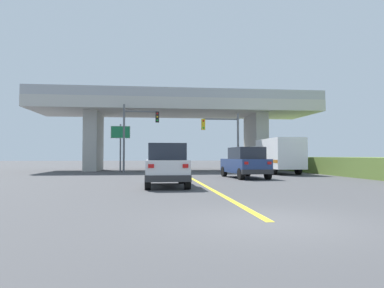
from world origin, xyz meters
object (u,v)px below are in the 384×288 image
object	(u,v)px
suv_crossing	(245,163)
suv_lead	(166,165)
traffic_signal_nearside	(225,134)
highway_sign	(120,136)
traffic_signal_farside	(135,129)
semi_truck_distant	(169,155)
sedan_oncoming	(167,160)
box_truck	(276,155)

from	to	relation	value
suv_crossing	suv_lead	bearing A→B (deg)	-137.61
traffic_signal_nearside	highway_sign	distance (m)	9.64
traffic_signal_farside	semi_truck_distant	size ratio (longest dim) A/B	0.88
traffic_signal_farside	traffic_signal_nearside	bearing A→B (deg)	-5.97
traffic_signal_nearside	traffic_signal_farside	xyz separation A→B (m)	(-7.84, 0.82, 0.43)
suv_lead	traffic_signal_farside	world-z (taller)	traffic_signal_farside
semi_truck_distant	traffic_signal_farside	bearing A→B (deg)	-98.26
traffic_signal_farside	semi_truck_distant	xyz separation A→B (m)	(4.44, 30.60, -2.16)
suv_crossing	traffic_signal_farside	size ratio (longest dim) A/B	0.81
traffic_signal_nearside	semi_truck_distant	distance (m)	31.65
suv_crossing	sedan_oncoming	distance (m)	21.82
suv_lead	highway_sign	bearing A→B (deg)	102.45
semi_truck_distant	suv_lead	bearing A→B (deg)	-92.95
suv_crossing	highway_sign	distance (m)	13.83
sedan_oncoming	semi_truck_distant	distance (m)	17.75
box_truck	traffic_signal_nearside	world-z (taller)	traffic_signal_nearside
traffic_signal_nearside	suv_lead	bearing A→B (deg)	-112.82
suv_lead	suv_crossing	xyz separation A→B (m)	(5.43, 5.90, 0.00)
semi_truck_distant	suv_crossing	bearing A→B (deg)	-85.46
box_truck	traffic_signal_farside	world-z (taller)	traffic_signal_farside
highway_sign	semi_truck_distant	world-z (taller)	highway_sign
box_truck	semi_truck_distant	xyz separation A→B (m)	(-7.38, 33.21, 0.14)
suv_lead	suv_crossing	distance (m)	8.01
suv_lead	traffic_signal_nearside	xyz separation A→B (m)	(5.72, 13.60, 2.40)
semi_truck_distant	highway_sign	bearing A→B (deg)	-101.54
semi_truck_distant	box_truck	bearing A→B (deg)	-77.47
suv_crossing	highway_sign	world-z (taller)	highway_sign
sedan_oncoming	highway_sign	world-z (taller)	highway_sign
traffic_signal_farside	semi_truck_distant	distance (m)	30.99
box_truck	semi_truck_distant	world-z (taller)	semi_truck_distant
suv_lead	semi_truck_distant	world-z (taller)	semi_truck_distant
suv_lead	traffic_signal_nearside	bearing A→B (deg)	67.18
sedan_oncoming	semi_truck_distant	bearing A→B (deg)	86.59
suv_lead	highway_sign	xyz separation A→B (m)	(-3.57, 16.16, 2.25)
suv_lead	sedan_oncoming	xyz separation A→B (m)	(1.27, 27.31, 0.00)
sedan_oncoming	highway_sign	bearing A→B (deg)	-113.44
sedan_oncoming	box_truck	bearing A→B (deg)	-61.44
suv_crossing	semi_truck_distant	distance (m)	39.25
suv_crossing	traffic_signal_nearside	bearing A→B (deg)	82.79
sedan_oncoming	traffic_signal_nearside	bearing A→B (deg)	-71.98
sedan_oncoming	traffic_signal_farside	xyz separation A→B (m)	(-3.39, -12.89, 2.83)
suv_crossing	box_truck	bearing A→B (deg)	49.12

